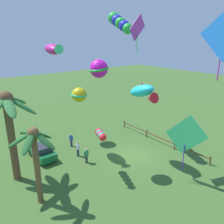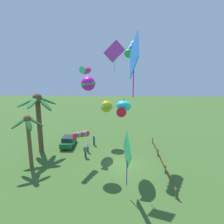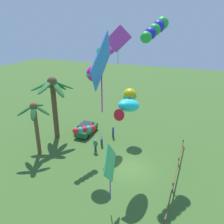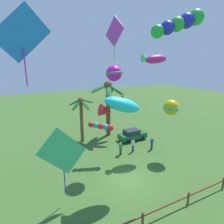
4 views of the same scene
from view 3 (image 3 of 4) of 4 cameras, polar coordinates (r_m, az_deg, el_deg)
ground_plane at (r=24.70m, az=4.40°, el=-13.75°), size 120.00×120.00×0.00m
palm_tree_0 at (r=29.49m, az=-14.25°, el=4.49°), size 5.03×4.57×8.05m
palm_tree_1 at (r=26.56m, az=-18.46°, el=-1.04°), size 3.58×3.52×6.20m
rail_fence at (r=23.92m, az=15.53°, el=-14.10°), size 13.03×0.12×0.95m
parked_car_0 at (r=31.42m, az=-6.36°, el=-4.12°), size 3.93×1.80×1.51m
spectator_0 at (r=27.18m, az=-4.10°, el=-8.18°), size 0.26×0.55×1.59m
spectator_1 at (r=30.36m, az=0.27°, el=-4.80°), size 0.53×0.33×1.59m
spectator_2 at (r=28.54m, az=-2.58°, el=-6.62°), size 0.53×0.32×1.59m
kite_diamond_0 at (r=12.94m, az=-2.64°, el=12.00°), size 3.31×0.55×4.59m
kite_diamond_1 at (r=17.59m, az=-0.48°, el=-12.77°), size 3.70×0.62×5.20m
kite_diamond_2 at (r=19.61m, az=1.53°, el=17.42°), size 0.47×2.21×3.12m
kite_tube_3 at (r=23.82m, az=-6.60°, el=-4.28°), size 2.52×1.58×1.07m
kite_fish_4 at (r=28.35m, az=-1.36°, el=14.84°), size 3.35×1.73×1.39m
kite_ball_5 at (r=22.63m, az=-4.31°, el=9.42°), size 1.83×1.83×1.59m
kite_ball_6 at (r=28.78m, az=4.38°, el=4.15°), size 2.69×2.69×1.73m
kite_tube_7 at (r=23.60m, az=10.68°, el=19.47°), size 4.36×1.93×2.32m
kite_fish_8 at (r=20.45m, az=3.97°, el=1.38°), size 3.83×2.01×2.03m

